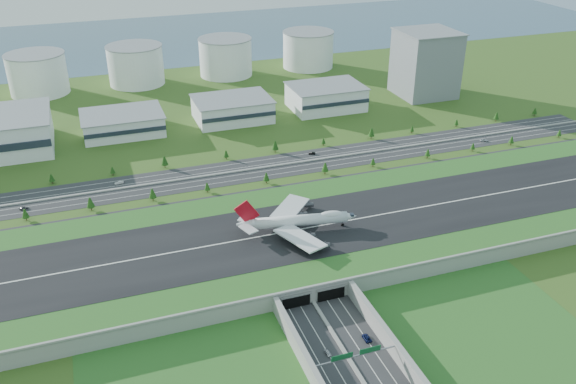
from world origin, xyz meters
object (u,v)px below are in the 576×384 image
object	(u,v)px
fuel_tank_a	(38,74)
car_4	(24,208)
car_0	(328,353)
boeing_747	(297,220)
car_5	(312,153)
office_tower	(425,64)
car_2	(367,338)
car_7	(119,183)
car_6	(484,140)

from	to	relation	value
fuel_tank_a	car_4	distance (m)	223.62
car_0	boeing_747	bearing A→B (deg)	75.83
car_0	car_5	xyz separation A→B (m)	(66.47, 188.48, 0.03)
office_tower	car_2	bearing A→B (deg)	-124.30
car_2	office_tower	bearing A→B (deg)	-124.20
car_0	car_7	distance (m)	197.12
car_2	car_7	bearing A→B (deg)	-65.26
boeing_747	car_6	distance (m)	196.01
fuel_tank_a	car_0	world-z (taller)	fuel_tank_a
car_2	car_5	bearing A→B (deg)	-104.29
fuel_tank_a	car_7	size ratio (longest dim) A/B	8.83
car_7	office_tower	bearing A→B (deg)	104.01
fuel_tank_a	boeing_747	size ratio (longest dim) A/B	0.78
car_2	car_6	bearing A→B (deg)	-136.40
boeing_747	car_7	bearing A→B (deg)	139.21
fuel_tank_a	car_2	size ratio (longest dim) A/B	8.69
car_4	car_6	size ratio (longest dim) A/B	0.84
fuel_tank_a	car_6	world-z (taller)	fuel_tank_a
fuel_tank_a	car_7	world-z (taller)	fuel_tank_a
car_6	fuel_tank_a	bearing A→B (deg)	69.12
fuel_tank_a	car_4	size ratio (longest dim) A/B	10.12
fuel_tank_a	car_4	xyz separation A→B (m)	(-7.47, -222.89, -16.54)
car_0	car_5	distance (m)	199.86
car_4	car_6	world-z (taller)	car_4
car_0	car_2	xyz separation A→B (m)	(18.88, 2.95, 0.03)
car_0	car_7	bearing A→B (deg)	106.79
car_0	car_2	size ratio (longest dim) A/B	0.79
office_tower	car_5	bearing A→B (deg)	-147.34
car_7	car_6	bearing A→B (deg)	81.40
office_tower	fuel_tank_a	bearing A→B (deg)	160.23
boeing_747	car_4	bearing A→B (deg)	158.17
car_0	car_2	bearing A→B (deg)	6.39
car_0	car_6	xyz separation A→B (m)	(193.53, 168.68, 0.05)
car_4	car_7	world-z (taller)	car_4
car_2	car_4	distance (m)	218.09
fuel_tank_a	car_6	distance (m)	380.62
boeing_747	car_0	distance (m)	86.52
car_5	car_6	xyz separation A→B (m)	(127.06, -19.80, 0.02)
office_tower	car_4	size ratio (longest dim) A/B	11.13
car_2	car_7	xyz separation A→B (m)	(-83.99, 183.11, 0.02)
car_4	car_7	distance (m)	57.66
boeing_747	car_5	world-z (taller)	boeing_747
fuel_tank_a	car_6	bearing A→B (deg)	-36.24
car_4	fuel_tank_a	bearing A→B (deg)	-9.76
fuel_tank_a	car_5	size ratio (longest dim) A/B	10.30
car_0	car_2	world-z (taller)	car_2
car_0	car_4	size ratio (longest dim) A/B	0.92
boeing_747	car_4	world-z (taller)	boeing_747
car_2	car_7	distance (m)	201.45
fuel_tank_a	boeing_747	bearing A→B (deg)	-67.15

